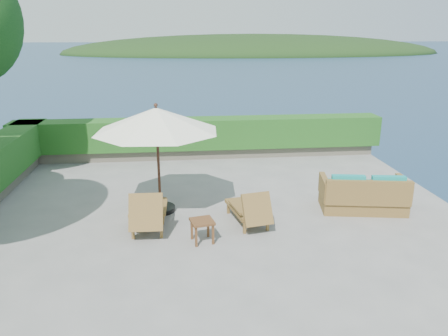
{
  "coord_description": "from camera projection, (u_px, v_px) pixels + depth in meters",
  "views": [
    {
      "loc": [
        -0.73,
        -8.89,
        4.17
      ],
      "look_at": [
        0.3,
        0.8,
        1.1
      ],
      "focal_mm": 35.0,
      "sensor_mm": 36.0,
      "label": 1
    }
  ],
  "objects": [
    {
      "name": "ground",
      "position": [
        214.0,
        226.0,
        9.76
      ],
      "size": [
        12.0,
        12.0,
        0.0
      ],
      "primitive_type": "plane",
      "color": "gray",
      "rests_on": "ground"
    },
    {
      "name": "foundation",
      "position": [
        215.0,
        286.0,
        10.22
      ],
      "size": [
        12.0,
        12.0,
        3.0
      ],
      "primitive_type": "cube",
      "color": "#60574C",
      "rests_on": "ocean"
    },
    {
      "name": "offshore_island",
      "position": [
        253.0,
        53.0,
        145.97
      ],
      "size": [
        126.0,
        57.6,
        12.6
      ],
      "primitive_type": "ellipsoid",
      "color": "black",
      "rests_on": "ocean"
    },
    {
      "name": "planter_wall_far",
      "position": [
        201.0,
        152.0,
        15.02
      ],
      "size": [
        12.0,
        0.6,
        0.36
      ],
      "primitive_type": "cube",
      "color": "#686253",
      "rests_on": "ground"
    },
    {
      "name": "hedge_far",
      "position": [
        200.0,
        133.0,
        14.82
      ],
      "size": [
        12.4,
        0.9,
        1.0
      ],
      "primitive_type": "cube",
      "color": "#1D4A15",
      "rests_on": "planter_wall_far"
    },
    {
      "name": "patio_umbrella",
      "position": [
        156.0,
        121.0,
        9.91
      ],
      "size": [
        3.71,
        3.71,
        2.62
      ],
      "rotation": [
        0.0,
        0.0,
        0.33
      ],
      "color": "black",
      "rests_on": "ground"
    },
    {
      "name": "lounge_left",
      "position": [
        149.0,
        211.0,
        9.51
      ],
      "size": [
        0.81,
        1.72,
        0.98
      ],
      "rotation": [
        0.0,
        0.0,
        -0.03
      ],
      "color": "olive",
      "rests_on": "ground"
    },
    {
      "name": "lounge_right",
      "position": [
        249.0,
        209.0,
        9.75
      ],
      "size": [
        0.91,
        1.63,
        0.89
      ],
      "rotation": [
        0.0,
        0.0,
        0.19
      ],
      "color": "olive",
      "rests_on": "ground"
    },
    {
      "name": "side_table",
      "position": [
        202.0,
        224.0,
        8.91
      ],
      "size": [
        0.54,
        0.54,
        0.48
      ],
      "rotation": [
        0.0,
        0.0,
        0.21
      ],
      "color": "brown",
      "rests_on": "ground"
    },
    {
      "name": "wicker_loveseat",
      "position": [
        363.0,
        196.0,
        10.49
      ],
      "size": [
        2.14,
        1.34,
        0.98
      ],
      "rotation": [
        0.0,
        0.0,
        -0.17
      ],
      "color": "olive",
      "rests_on": "ground"
    }
  ]
}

